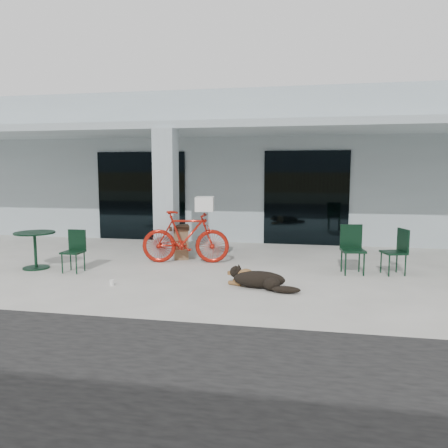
% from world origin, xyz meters
% --- Properties ---
extents(ground, '(80.00, 80.00, 0.00)m').
position_xyz_m(ground, '(0.00, 0.00, 0.00)').
color(ground, beige).
rests_on(ground, ground).
extents(building, '(22.00, 7.00, 4.50)m').
position_xyz_m(building, '(0.00, 8.50, 2.25)').
color(building, '#A5B5BB').
rests_on(building, ground).
extents(storefront_glass_left, '(2.80, 0.06, 2.70)m').
position_xyz_m(storefront_glass_left, '(-3.20, 4.98, 1.35)').
color(storefront_glass_left, black).
rests_on(storefront_glass_left, ground).
extents(storefront_glass_right, '(2.40, 0.06, 2.70)m').
position_xyz_m(storefront_glass_right, '(1.80, 4.98, 1.35)').
color(storefront_glass_right, black).
rests_on(storefront_glass_right, ground).
extents(column, '(0.50, 0.50, 3.12)m').
position_xyz_m(column, '(-1.50, 2.30, 1.56)').
color(column, '#A5B5BB').
rests_on(column, ground).
extents(overhang, '(22.00, 2.80, 0.18)m').
position_xyz_m(overhang, '(0.00, 3.60, 3.21)').
color(overhang, '#A5B5BB').
rests_on(overhang, column).
extents(bicycle, '(2.09, 0.89, 1.22)m').
position_xyz_m(bicycle, '(-0.91, 1.90, 0.61)').
color(bicycle, '#AA190D').
rests_on(bicycle, ground).
extents(laundry_basket, '(0.49, 0.61, 0.32)m').
position_xyz_m(laundry_basket, '(-0.47, 1.97, 1.38)').
color(laundry_basket, white).
rests_on(laundry_basket, bicycle).
extents(dog, '(1.15, 0.73, 0.37)m').
position_xyz_m(dog, '(1.02, 0.02, 0.18)').
color(dog, black).
rests_on(dog, ground).
extents(cup_near_dog, '(0.09, 0.09, 0.11)m').
position_xyz_m(cup_near_dog, '(-1.71, -0.33, 0.06)').
color(cup_near_dog, white).
rests_on(cup_near_dog, ground).
extents(cafe_table_near, '(1.13, 1.13, 0.81)m').
position_xyz_m(cafe_table_near, '(-3.98, 0.70, 0.40)').
color(cafe_table_near, '#11321F').
rests_on(cafe_table_near, ground).
extents(cafe_chair_near, '(0.41, 0.45, 0.89)m').
position_xyz_m(cafe_chair_near, '(-2.98, 0.53, 0.44)').
color(cafe_chair_near, '#11321F').
rests_on(cafe_chair_near, ground).
extents(cafe_chair_far_a, '(0.53, 0.56, 1.01)m').
position_xyz_m(cafe_chair_far_a, '(2.80, 1.50, 0.51)').
color(cafe_chair_far_a, '#11321F').
rests_on(cafe_chair_far_a, ground).
extents(cafe_chair_far_b, '(0.58, 0.55, 0.95)m').
position_xyz_m(cafe_chair_far_b, '(3.62, 1.60, 0.48)').
color(cafe_chair_far_b, '#11321F').
rests_on(cafe_chair_far_b, ground).
extents(trash_receptacle, '(0.62, 0.62, 0.82)m').
position_xyz_m(trash_receptacle, '(-1.20, 2.33, 0.41)').
color(trash_receptacle, brown).
rests_on(trash_receptacle, ground).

